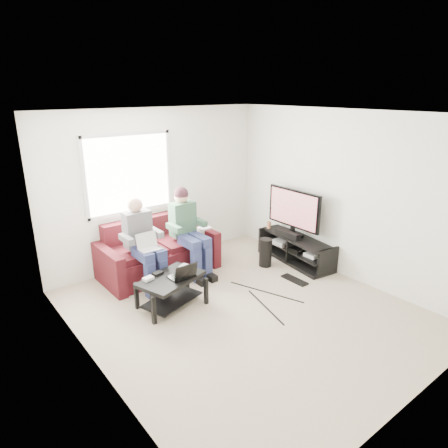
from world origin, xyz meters
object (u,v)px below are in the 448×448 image
(coffee_table, at_px, (171,285))
(end_table, at_px, (205,247))
(subwoofer, at_px, (266,252))
(tv, at_px, (294,210))
(sofa, at_px, (157,254))
(tv_stand, at_px, (296,251))

(coffee_table, bearing_deg, end_table, 37.32)
(subwoofer, distance_m, end_table, 1.05)
(coffee_table, relative_size, end_table, 1.57)
(tv, bearing_deg, sofa, 153.35)
(sofa, distance_m, tv, 2.39)
(tv, distance_m, subwoofer, 0.86)
(sofa, relative_size, tv, 1.69)
(tv_stand, distance_m, tv, 0.72)
(tv_stand, distance_m, subwoofer, 0.56)
(coffee_table, height_order, end_table, end_table)
(subwoofer, height_order, end_table, end_table)
(subwoofer, bearing_deg, sofa, 149.30)
(sofa, relative_size, end_table, 2.91)
(end_table, bearing_deg, tv, -35.43)
(tv, bearing_deg, subwoofer, 167.33)
(sofa, xyz_separation_m, tv_stand, (2.07, -1.14, -0.11))
(tv_stand, relative_size, subwoofer, 3.01)
(tv, bearing_deg, tv_stand, -88.53)
(coffee_table, xyz_separation_m, tv_stand, (2.47, -0.04, -0.12))
(coffee_table, bearing_deg, sofa, 70.13)
(sofa, relative_size, tv_stand, 1.27)
(tv_stand, relative_size, end_table, 2.28)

